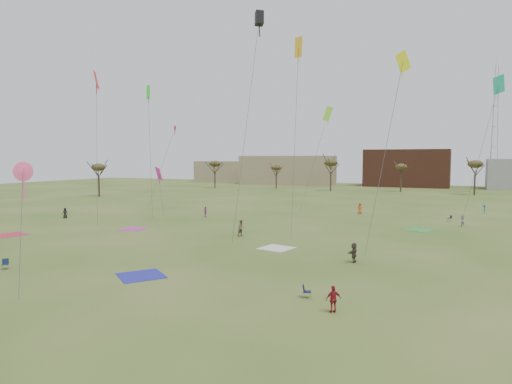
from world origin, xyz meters
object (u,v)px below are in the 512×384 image
at_px(spectator_fore_a, 333,299).
at_px(camp_chair_left, 5,266).
at_px(radio_tower, 494,126).
at_px(camp_chair_right, 449,219).
at_px(camp_chair_center, 307,294).

xyz_separation_m(spectator_fore_a, camp_chair_left, (-27.35, -1.33, -0.56)).
xyz_separation_m(spectator_fore_a, radio_tower, (16.47, 131.39, 18.39)).
bearing_deg(camp_chair_right, camp_chair_center, -37.31).
distance_m(spectator_fore_a, camp_chair_center, 3.08).
bearing_deg(spectator_fore_a, radio_tower, -134.34).
relative_size(camp_chair_center, camp_chair_right, 1.00).
relative_size(spectator_fore_a, camp_chair_left, 1.89).
height_order(spectator_fore_a, radio_tower, radio_tower).
xyz_separation_m(camp_chair_left, radio_tower, (43.82, 132.73, 18.95)).
distance_m(spectator_fore_a, camp_chair_right, 44.80).
bearing_deg(camp_chair_center, camp_chair_right, -24.37).
bearing_deg(spectator_fore_a, camp_chair_center, -77.98).
relative_size(spectator_fore_a, camp_chair_right, 1.89).
bearing_deg(radio_tower, camp_chair_right, -97.10).
height_order(camp_chair_left, radio_tower, radio_tower).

